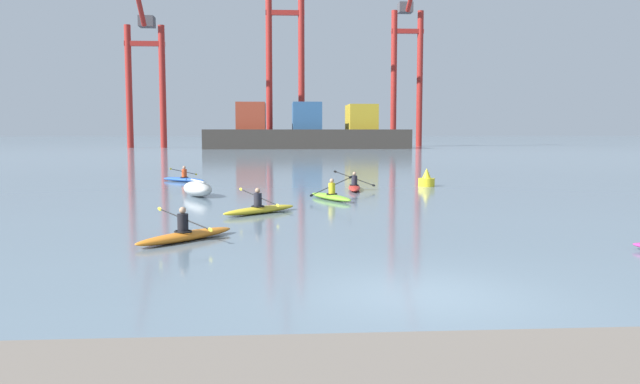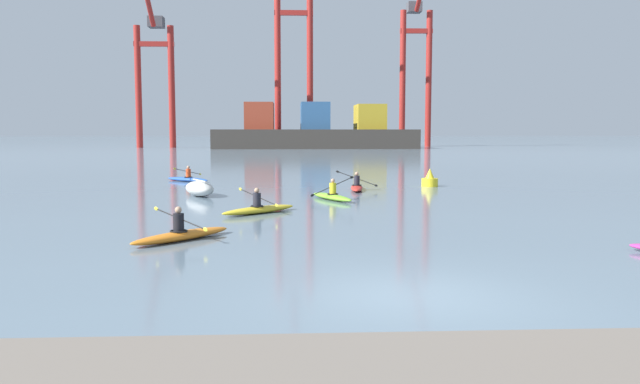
{
  "view_description": "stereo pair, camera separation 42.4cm",
  "coord_description": "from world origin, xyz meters",
  "px_view_note": "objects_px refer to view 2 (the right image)",
  "views": [
    {
      "loc": [
        -2.68,
        -11.28,
        3.02
      ],
      "look_at": [
        -0.98,
        13.62,
        0.6
      ],
      "focal_mm": 35.1,
      "sensor_mm": 36.0,
      "label": 1
    },
    {
      "loc": [
        -2.26,
        -11.3,
        3.02
      ],
      "look_at": [
        -0.98,
        13.62,
        0.6
      ],
      "focal_mm": 35.1,
      "sensor_mm": 36.0,
      "label": 2
    }
  ],
  "objects_px": {
    "gantry_crane_east_mid": "(417,55)",
    "channel_buoy": "(430,180)",
    "container_barge": "(315,132)",
    "kayak_lime": "(332,196)",
    "gantry_crane_west_mid": "(294,44)",
    "kayak_red": "(357,187)",
    "capsized_dinghy": "(200,189)",
    "kayak_blue": "(187,179)",
    "gantry_crane_west": "(154,63)",
    "kayak_orange": "(181,234)",
    "kayak_yellow": "(259,209)"
  },
  "relations": [
    {
      "from": "kayak_red",
      "to": "kayak_orange",
      "type": "xyz_separation_m",
      "value": [
        -6.52,
        -14.61,
        0.0
      ]
    },
    {
      "from": "container_barge",
      "to": "kayak_orange",
      "type": "relative_size",
      "value": 12.17
    },
    {
      "from": "kayak_blue",
      "to": "kayak_orange",
      "type": "bearing_deg",
      "value": -81.46
    },
    {
      "from": "gantry_crane_west",
      "to": "gantry_crane_west_mid",
      "type": "bearing_deg",
      "value": 1.66
    },
    {
      "from": "gantry_crane_east_mid",
      "to": "channel_buoy",
      "type": "relative_size",
      "value": 36.68
    },
    {
      "from": "kayak_red",
      "to": "kayak_blue",
      "type": "bearing_deg",
      "value": 147.41
    },
    {
      "from": "container_barge",
      "to": "gantry_crane_west_mid",
      "type": "xyz_separation_m",
      "value": [
        -3.64,
        6.56,
        16.55
      ]
    },
    {
      "from": "kayak_red",
      "to": "kayak_orange",
      "type": "bearing_deg",
      "value": -114.05
    },
    {
      "from": "kayak_lime",
      "to": "kayak_yellow",
      "type": "bearing_deg",
      "value": -124.35
    },
    {
      "from": "gantry_crane_west_mid",
      "to": "channel_buoy",
      "type": "relative_size",
      "value": 39.84
    },
    {
      "from": "container_barge",
      "to": "kayak_red",
      "type": "height_order",
      "value": "container_barge"
    },
    {
      "from": "gantry_crane_east_mid",
      "to": "kayak_orange",
      "type": "bearing_deg",
      "value": -104.88
    },
    {
      "from": "capsized_dinghy",
      "to": "channel_buoy",
      "type": "height_order",
      "value": "channel_buoy"
    },
    {
      "from": "kayak_orange",
      "to": "gantry_crane_west_mid",
      "type": "bearing_deg",
      "value": 87.66
    },
    {
      "from": "gantry_crane_west_mid",
      "to": "kayak_orange",
      "type": "height_order",
      "value": "gantry_crane_west_mid"
    },
    {
      "from": "gantry_crane_west",
      "to": "capsized_dinghy",
      "type": "bearing_deg",
      "value": -77.07
    },
    {
      "from": "channel_buoy",
      "to": "gantry_crane_west",
      "type": "bearing_deg",
      "value": 110.92
    },
    {
      "from": "channel_buoy",
      "to": "kayak_red",
      "type": "distance_m",
      "value": 4.72
    },
    {
      "from": "gantry_crane_west",
      "to": "gantry_crane_west_mid",
      "type": "relative_size",
      "value": 0.82
    },
    {
      "from": "gantry_crane_west",
      "to": "kayak_lime",
      "type": "bearing_deg",
      "value": -73.77
    },
    {
      "from": "gantry_crane_west",
      "to": "gantry_crane_east_mid",
      "type": "bearing_deg",
      "value": 6.87
    },
    {
      "from": "gantry_crane_east_mid",
      "to": "kayak_lime",
      "type": "xyz_separation_m",
      "value": [
        -23.77,
        -97.79,
        -18.05
      ]
    },
    {
      "from": "kayak_red",
      "to": "kayak_blue",
      "type": "height_order",
      "value": "kayak_red"
    },
    {
      "from": "container_barge",
      "to": "capsized_dinghy",
      "type": "distance_m",
      "value": 84.44
    },
    {
      "from": "kayak_orange",
      "to": "kayak_lime",
      "type": "bearing_deg",
      "value": 64.09
    },
    {
      "from": "container_barge",
      "to": "capsized_dinghy",
      "type": "xyz_separation_m",
      "value": [
        -9.01,
        -83.92,
        -2.51
      ]
    },
    {
      "from": "gantry_crane_west_mid",
      "to": "kayak_blue",
      "type": "distance_m",
      "value": 84.36
    },
    {
      "from": "channel_buoy",
      "to": "kayak_orange",
      "type": "relative_size",
      "value": 0.34
    },
    {
      "from": "container_barge",
      "to": "channel_buoy",
      "type": "distance_m",
      "value": 79.5
    },
    {
      "from": "gantry_crane_west_mid",
      "to": "container_barge",
      "type": "bearing_deg",
      "value": -60.97
    },
    {
      "from": "kayak_lime",
      "to": "kayak_blue",
      "type": "height_order",
      "value": "kayak_lime"
    },
    {
      "from": "gantry_crane_west_mid",
      "to": "kayak_red",
      "type": "bearing_deg",
      "value": -88.48
    },
    {
      "from": "container_barge",
      "to": "channel_buoy",
      "type": "relative_size",
      "value": 36.21
    },
    {
      "from": "kayak_lime",
      "to": "kayak_orange",
      "type": "height_order",
      "value": "kayak_lime"
    },
    {
      "from": "capsized_dinghy",
      "to": "channel_buoy",
      "type": "distance_m",
      "value": 12.79
    },
    {
      "from": "gantry_crane_east_mid",
      "to": "kayak_yellow",
      "type": "relative_size",
      "value": 12.64
    },
    {
      "from": "kayak_lime",
      "to": "gantry_crane_west",
      "type": "bearing_deg",
      "value": 106.23
    },
    {
      "from": "container_barge",
      "to": "gantry_crane_west",
      "type": "distance_m",
      "value": 32.8
    },
    {
      "from": "gantry_crane_west_mid",
      "to": "kayak_yellow",
      "type": "relative_size",
      "value": 13.73
    },
    {
      "from": "channel_buoy",
      "to": "kayak_yellow",
      "type": "relative_size",
      "value": 0.34
    },
    {
      "from": "gantry_crane_east_mid",
      "to": "kayak_lime",
      "type": "bearing_deg",
      "value": -103.66
    },
    {
      "from": "gantry_crane_west",
      "to": "kayak_orange",
      "type": "height_order",
      "value": "gantry_crane_west"
    },
    {
      "from": "capsized_dinghy",
      "to": "container_barge",
      "type": "bearing_deg",
      "value": 83.87
    },
    {
      "from": "kayak_blue",
      "to": "kayak_orange",
      "type": "relative_size",
      "value": 1.02
    },
    {
      "from": "gantry_crane_west",
      "to": "capsized_dinghy",
      "type": "xyz_separation_m",
      "value": [
        20.61,
        -89.73,
        -15.38
      ]
    },
    {
      "from": "gantry_crane_east_mid",
      "to": "kayak_red",
      "type": "bearing_deg",
      "value": -103.36
    },
    {
      "from": "gantry_crane_west",
      "to": "capsized_dinghy",
      "type": "relative_size",
      "value": 11.57
    },
    {
      "from": "container_barge",
      "to": "kayak_lime",
      "type": "height_order",
      "value": "container_barge"
    },
    {
      "from": "gantry_crane_east_mid",
      "to": "channel_buoy",
      "type": "distance_m",
      "value": 94.72
    },
    {
      "from": "channel_buoy",
      "to": "kayak_red",
      "type": "xyz_separation_m",
      "value": [
        -4.27,
        -2.01,
        -0.19
      ]
    }
  ]
}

